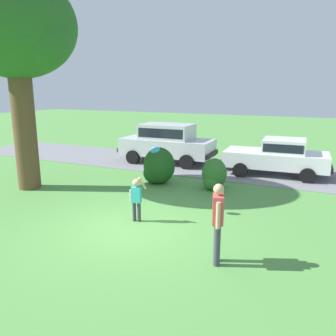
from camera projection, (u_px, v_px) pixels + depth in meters
The scene contains 10 objects.
ground_plane at pixel (128, 228), 9.09m from camera, with size 80.00×80.00×0.00m, color #518E42.
driveway_strip at pixel (217, 168), 15.95m from camera, with size 28.00×4.40×0.02m, color slate.
oak_tree_large at pixel (19, 33), 11.63m from camera, with size 4.17×4.12×7.42m.
shrub_near_tree at pixel (158, 167), 13.22m from camera, with size 1.24×1.10×1.42m.
shrub_centre_left at pixel (214, 175), 12.53m from camera, with size 0.91×1.00×1.13m.
parked_sedan at pixel (278, 155), 14.45m from camera, with size 4.50×2.29×1.56m.
parked_suv at pixel (167, 141), 16.78m from camera, with size 4.74×2.19×1.92m.
child_thrower at pixel (136, 196), 9.40m from camera, with size 0.43×0.31×1.29m.
frisbee at pixel (155, 150), 9.78m from camera, with size 0.32×0.26×0.29m.
adult_onlooker at pixel (218, 219), 7.05m from camera, with size 0.32×0.51×1.74m.
Camera 1 is at (4.60, -7.21, 3.61)m, focal length 36.67 mm.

